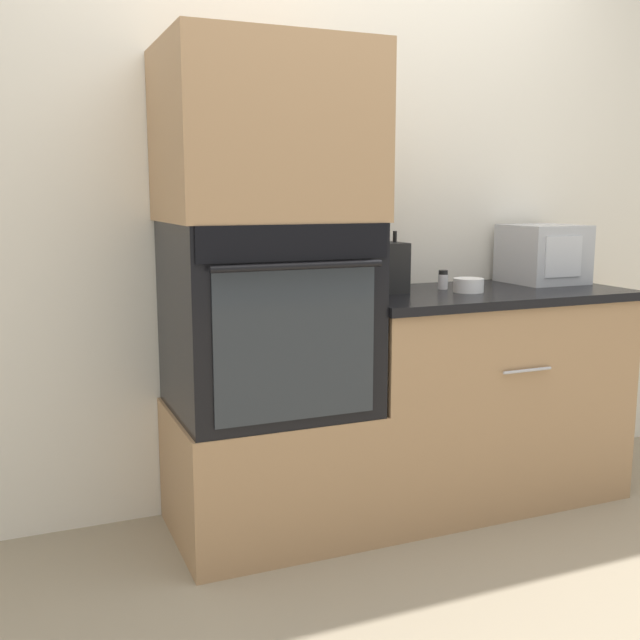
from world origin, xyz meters
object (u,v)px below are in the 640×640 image
object	(u,v)px
knife_block	(387,267)
condiment_jar_near	(443,280)
microwave	(543,254)
condiment_jar_mid	(365,280)
wall_oven	(268,316)
bowl	(468,285)

from	to	relation	value
knife_block	condiment_jar_near	xyz separation A→B (m)	(0.26, -0.00, -0.06)
microwave	condiment_jar_mid	size ratio (longest dim) A/B	4.12
wall_oven	knife_block	bearing A→B (deg)	9.52
wall_oven	condiment_jar_near	world-z (taller)	wall_oven
condiment_jar_mid	knife_block	bearing A→B (deg)	-74.96
bowl	condiment_jar_mid	bearing A→B (deg)	142.83
wall_oven	condiment_jar_mid	bearing A→B (deg)	23.57
wall_oven	condiment_jar_mid	world-z (taller)	wall_oven
wall_oven	microwave	world-z (taller)	wall_oven
knife_block	condiment_jar_mid	size ratio (longest dim) A/B	3.21
condiment_jar_mid	microwave	bearing A→B (deg)	-7.07
knife_block	condiment_jar_mid	bearing A→B (deg)	105.04
wall_oven	condiment_jar_near	bearing A→B (deg)	6.28
bowl	condiment_jar_mid	distance (m)	0.43
knife_block	bowl	size ratio (longest dim) A/B	2.02
microwave	condiment_jar_near	xyz separation A→B (m)	(-0.53, -0.03, -0.09)
wall_oven	knife_block	world-z (taller)	wall_oven
knife_block	bowl	world-z (taller)	knife_block
bowl	condiment_jar_mid	size ratio (longest dim) A/B	1.59
knife_block	condiment_jar_mid	distance (m)	0.15
knife_block	bowl	bearing A→B (deg)	-22.68
wall_oven	bowl	xyz separation A→B (m)	(0.85, -0.04, 0.08)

